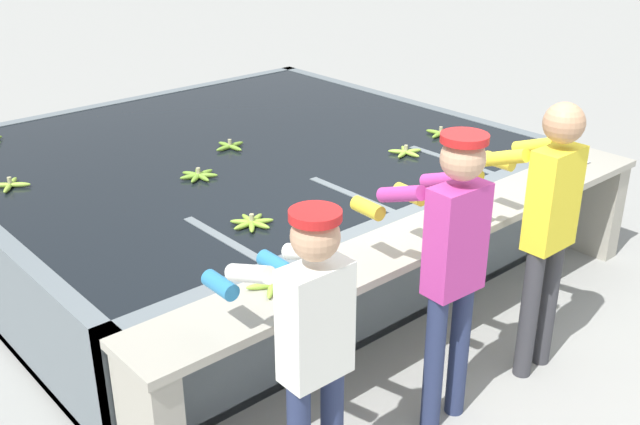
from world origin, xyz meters
TOP-DOWN VIEW (x-y plane):
  - ground_plane at (0.00, 0.00)m, footprint 80.00×80.00m
  - wash_tank at (0.00, 2.34)m, footprint 4.25×3.80m
  - work_ledge at (0.00, 0.23)m, footprint 4.25×0.45m
  - worker_0 at (-1.50, -0.34)m, footprint 0.41×0.71m
  - worker_1 at (-0.52, -0.32)m, footprint 0.43×0.73m
  - worker_2 at (0.28, -0.37)m, footprint 0.40×0.72m
  - banana_bunch_floating_1 at (0.89, 1.28)m, footprint 0.28×0.26m
  - banana_bunch_floating_2 at (1.47, 1.41)m, footprint 0.28×0.28m
  - banana_bunch_floating_3 at (-1.71, 2.65)m, footprint 0.25×0.25m
  - banana_bunch_floating_4 at (-0.07, 2.32)m, footprint 0.28×0.28m
  - banana_bunch_floating_5 at (-0.82, 1.01)m, footprint 0.28×0.28m
  - banana_bunch_floating_6 at (-0.61, 1.93)m, footprint 0.28×0.28m
  - banana_bunch_ledge_0 at (-1.21, 0.30)m, footprint 0.27×0.27m
  - knife_0 at (1.57, 0.22)m, footprint 0.35×0.03m
  - knife_1 at (0.59, 0.30)m, footprint 0.27×0.26m

SIDE VIEW (x-z plane):
  - ground_plane at x=0.00m, z-range 0.00..0.00m
  - wash_tank at x=0.00m, z-range -0.01..0.83m
  - work_ledge at x=0.00m, z-range 0.18..1.01m
  - knife_0 at x=1.57m, z-range 0.83..0.85m
  - knife_1 at x=0.59m, z-range 0.83..0.85m
  - banana_bunch_floating_5 at x=-0.82m, z-range 0.81..0.88m
  - banana_bunch_floating_6 at x=-0.61m, z-range 0.81..0.88m
  - banana_bunch_floating_1 at x=0.89m, z-range 0.81..0.89m
  - banana_bunch_floating_2 at x=1.47m, z-range 0.81..0.89m
  - banana_bunch_floating_3 at x=-1.71m, z-range 0.81..0.89m
  - banana_bunch_floating_4 at x=-0.07m, z-range 0.81..0.89m
  - banana_bunch_ledge_0 at x=-1.21m, z-range 0.81..0.89m
  - worker_0 at x=-1.50m, z-range 0.16..1.75m
  - worker_1 at x=-0.52m, z-range 0.19..1.88m
  - worker_2 at x=0.28m, z-range 0.18..1.89m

